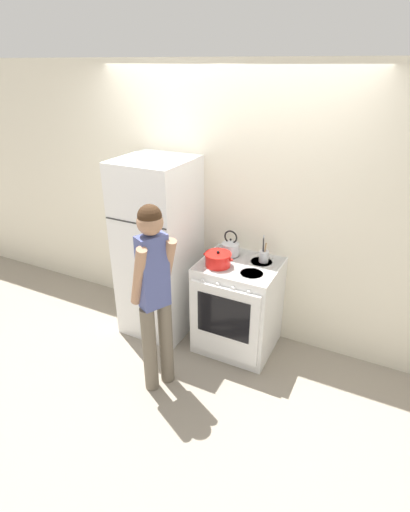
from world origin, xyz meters
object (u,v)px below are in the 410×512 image
refrigerator (159,249)px  stove_range (237,306)px  utensil_jar (264,256)px  person (154,291)px  dutch_oven_pot (218,259)px  tea_kettle (231,247)px

refrigerator → stove_range: refrigerator is taller
utensil_jar → person: 1.08m
refrigerator → dutch_oven_pot: size_ratio=6.33×
tea_kettle → person: bearing=-104.8°
tea_kettle → dutch_oven_pot: bearing=-92.9°
tea_kettle → person: person is taller
stove_range → refrigerator: bearing=-179.7°
stove_range → utensil_jar: size_ratio=3.52×
refrigerator → person: refrigerator is taller
tea_kettle → utensil_jar: (0.32, 0.01, -0.02)m
refrigerator → person: size_ratio=1.08×
stove_range → person: size_ratio=0.55×
utensil_jar → dutch_oven_pot: bearing=-142.8°
utensil_jar → person: (-0.56, -0.92, -0.03)m
dutch_oven_pot → stove_range: bearing=31.5°
refrigerator → tea_kettle: 0.71m
dutch_oven_pot → tea_kettle: 0.25m
refrigerator → tea_kettle: size_ratio=7.12×
stove_range → dutch_oven_pot: dutch_oven_pot is taller
stove_range → tea_kettle: tea_kettle is taller
stove_range → utensil_jar: 0.55m
tea_kettle → refrigerator: bearing=-167.4°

